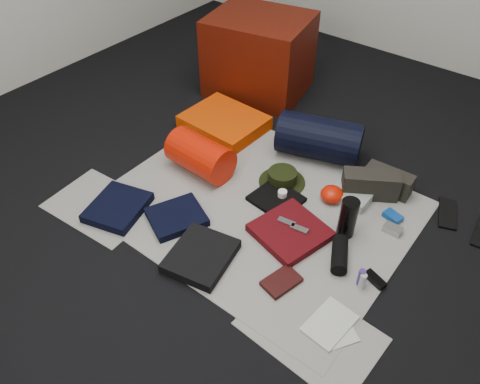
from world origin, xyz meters
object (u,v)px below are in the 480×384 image
Objects in this scene: red_cabinet at (259,55)px; water_bottle at (348,218)px; stuff_sack at (200,155)px; sleeping_pad at (224,122)px; navy_duffel at (319,138)px; paperback_book at (281,281)px; compact_camera at (392,229)px.

red_cabinet is 1.57m from water_bottle.
stuff_sack is at bearing -175.50° from water_bottle.
water_bottle is (1.12, -0.36, 0.07)m from sleeping_pad.
navy_duffel reaches higher than water_bottle.
red_cabinet reaches higher than sleeping_pad.
red_cabinet is 1.06m from stuff_sack.
navy_duffel is (0.79, -0.44, -0.15)m from red_cabinet.
red_cabinet is at bearing 143.47° from paperback_book.
water_bottle is 0.27m from compact_camera.
red_cabinet reaches higher than paperback_book.
compact_camera is 0.70m from paperback_book.
red_cabinet reaches higher than compact_camera.
paperback_book is at bearing -99.71° from water_bottle.
navy_duffel is at bearing 49.55° from stuff_sack.
red_cabinet is 1.76× the size of stuff_sack.
water_bottle is at bearing -140.48° from compact_camera.
water_bottle reaches higher than sleeping_pad.
stuff_sack reaches higher than sleeping_pad.
stuff_sack is at bearing 168.71° from paperback_book.
navy_duffel is (0.66, 0.13, 0.09)m from sleeping_pad.
red_cabinet is 0.62m from sleeping_pad.
stuff_sack is at bearing -84.42° from red_cabinet.
sleeping_pad is 1.01× the size of navy_duffel.
navy_duffel reaches higher than paperback_book.
red_cabinet reaches higher than stuff_sack.
compact_camera is (0.19, 0.16, -0.10)m from water_bottle.
sleeping_pad is at bearing 111.94° from stuff_sack.
paperback_book is at bearing -24.86° from stuff_sack.
water_bottle is 0.49m from paperback_book.
red_cabinet is at bearing 103.09° from sleeping_pad.
stuff_sack is 4.09× the size of compact_camera.
compact_camera is 0.53× the size of paperback_book.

